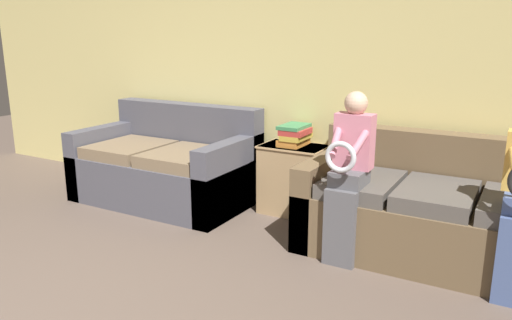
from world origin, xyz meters
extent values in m
cube|color=#DBCC7F|center=(0.00, 3.12, 1.27)|extent=(7.84, 0.06, 2.55)
cube|color=brown|center=(1.71, 2.54, 0.22)|extent=(1.93, 0.95, 0.45)
cube|color=brown|center=(1.71, 2.92, 0.65)|extent=(1.93, 0.20, 0.41)
cube|color=brown|center=(0.83, 2.54, 0.33)|extent=(0.16, 0.95, 0.65)
cube|color=#514C47|center=(1.18, 2.44, 0.50)|extent=(0.51, 0.71, 0.11)
cube|color=#514C47|center=(1.71, 2.44, 0.50)|extent=(0.51, 0.71, 0.11)
cube|color=#4C4C56|center=(-0.84, 2.56, 0.22)|extent=(1.68, 0.97, 0.44)
cube|color=#4C4C56|center=(-0.84, 2.95, 0.68)|extent=(1.68, 0.20, 0.47)
cube|color=#4C4C56|center=(-1.60, 2.56, 0.34)|extent=(0.16, 0.97, 0.68)
cube|color=#4C4C56|center=(-0.07, 2.56, 0.34)|extent=(0.16, 0.97, 0.68)
cube|color=#7A664C|center=(-1.18, 2.46, 0.50)|extent=(0.64, 0.73, 0.11)
cube|color=#7A664C|center=(-0.50, 2.46, 0.50)|extent=(0.64, 0.73, 0.11)
cube|color=#56565B|center=(1.15, 2.07, 0.28)|extent=(0.23, 0.10, 0.56)
cube|color=#56565B|center=(1.15, 2.21, 0.61)|extent=(0.23, 0.28, 0.11)
cube|color=#D17A8E|center=(1.15, 2.28, 0.86)|extent=(0.27, 0.14, 0.39)
sphere|color=#DBB293|center=(1.15, 2.28, 1.13)|extent=(0.16, 0.16, 0.16)
torus|color=silver|center=(1.15, 2.01, 0.80)|extent=(0.22, 0.04, 0.22)
cylinder|color=#D17A8E|center=(1.07, 2.14, 0.89)|extent=(0.10, 0.31, 0.22)
cylinder|color=#D17A8E|center=(1.24, 2.14, 0.89)|extent=(0.10, 0.31, 0.22)
cube|color=tan|center=(0.40, 2.88, 0.31)|extent=(0.56, 0.38, 0.63)
cube|color=tan|center=(0.40, 2.88, 0.62)|extent=(0.58, 0.40, 0.02)
cube|color=orange|center=(0.39, 2.89, 0.66)|extent=(0.20, 0.30, 0.06)
cube|color=gold|center=(0.41, 2.89, 0.71)|extent=(0.18, 0.32, 0.05)
cube|color=#BC3833|center=(0.42, 2.87, 0.76)|extent=(0.21, 0.28, 0.05)
cube|color=#3D8451|center=(0.39, 2.89, 0.80)|extent=(0.21, 0.31, 0.03)
camera|label=1|loc=(2.25, -1.07, 1.60)|focal=35.00mm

